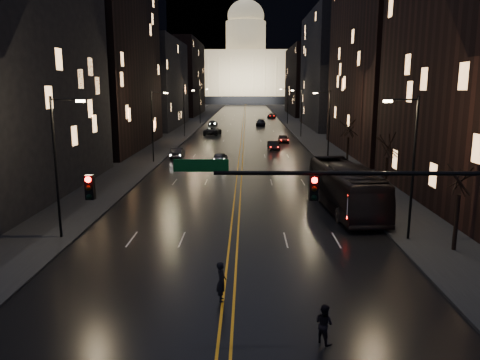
{
  "coord_description": "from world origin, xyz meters",
  "views": [
    {
      "loc": [
        0.82,
        -18.29,
        9.62
      ],
      "look_at": [
        0.39,
        10.59,
        3.77
      ],
      "focal_mm": 35.0,
      "sensor_mm": 36.0,
      "label": 1
    }
  ],
  "objects_px": {
    "oncoming_car_a": "(220,157)",
    "receding_car_a": "(274,146)",
    "traffic_signal": "(373,200)",
    "oncoming_car_b": "(178,153)",
    "pedestrian_b": "(324,324)",
    "pedestrian_a": "(221,282)",
    "bus": "(345,188)"
  },
  "relations": [
    {
      "from": "traffic_signal",
      "to": "oncoming_car_a",
      "type": "xyz_separation_m",
      "value": [
        -8.5,
        40.21,
        -4.41
      ]
    },
    {
      "from": "oncoming_car_a",
      "to": "receding_car_a",
      "type": "height_order",
      "value": "receding_car_a"
    },
    {
      "from": "traffic_signal",
      "to": "pedestrian_a",
      "type": "xyz_separation_m",
      "value": [
        -6.22,
        1.46,
        -4.17
      ]
    },
    {
      "from": "traffic_signal",
      "to": "pedestrian_a",
      "type": "bearing_deg",
      "value": 166.78
    },
    {
      "from": "traffic_signal",
      "to": "oncoming_car_a",
      "type": "distance_m",
      "value": 41.34
    },
    {
      "from": "oncoming_car_b",
      "to": "receding_car_a",
      "type": "distance_m",
      "value": 15.65
    },
    {
      "from": "traffic_signal",
      "to": "bus",
      "type": "distance_m",
      "value": 17.9
    },
    {
      "from": "receding_car_a",
      "to": "pedestrian_b",
      "type": "height_order",
      "value": "pedestrian_b"
    },
    {
      "from": "oncoming_car_b",
      "to": "pedestrian_b",
      "type": "height_order",
      "value": "pedestrian_b"
    },
    {
      "from": "oncoming_car_a",
      "to": "pedestrian_a",
      "type": "bearing_deg",
      "value": 98.12
    },
    {
      "from": "traffic_signal",
      "to": "bus",
      "type": "bearing_deg",
      "value": 81.52
    },
    {
      "from": "receding_car_a",
      "to": "oncoming_car_b",
      "type": "bearing_deg",
      "value": -153.12
    },
    {
      "from": "bus",
      "to": "receding_car_a",
      "type": "xyz_separation_m",
      "value": [
        -3.65,
        34.64,
        -1.11
      ]
    },
    {
      "from": "receding_car_a",
      "to": "pedestrian_a",
      "type": "height_order",
      "value": "pedestrian_a"
    },
    {
      "from": "traffic_signal",
      "to": "oncoming_car_b",
      "type": "distance_m",
      "value": 46.38
    },
    {
      "from": "oncoming_car_a",
      "to": "pedestrian_b",
      "type": "distance_m",
      "value": 42.69
    },
    {
      "from": "oncoming_car_b",
      "to": "traffic_signal",
      "type": "bearing_deg",
      "value": 106.91
    },
    {
      "from": "oncoming_car_a",
      "to": "receding_car_a",
      "type": "relative_size",
      "value": 0.96
    },
    {
      "from": "pedestrian_b",
      "to": "pedestrian_a",
      "type": "bearing_deg",
      "value": 9.14
    },
    {
      "from": "receding_car_a",
      "to": "bus",
      "type": "bearing_deg",
      "value": -88.59
    },
    {
      "from": "traffic_signal",
      "to": "oncoming_car_b",
      "type": "relative_size",
      "value": 3.9
    },
    {
      "from": "traffic_signal",
      "to": "oncoming_car_a",
      "type": "height_order",
      "value": "traffic_signal"
    },
    {
      "from": "traffic_signal",
      "to": "oncoming_car_b",
      "type": "height_order",
      "value": "traffic_signal"
    },
    {
      "from": "traffic_signal",
      "to": "pedestrian_b",
      "type": "height_order",
      "value": "traffic_signal"
    },
    {
      "from": "bus",
      "to": "oncoming_car_a",
      "type": "xyz_separation_m",
      "value": [
        -11.09,
        22.82,
        -1.12
      ]
    },
    {
      "from": "traffic_signal",
      "to": "oncoming_car_b",
      "type": "bearing_deg",
      "value": 108.18
    },
    {
      "from": "receding_car_a",
      "to": "pedestrian_a",
      "type": "bearing_deg",
      "value": -100.44
    },
    {
      "from": "oncoming_car_a",
      "to": "oncoming_car_b",
      "type": "distance_m",
      "value": 6.94
    },
    {
      "from": "receding_car_a",
      "to": "pedestrian_b",
      "type": "bearing_deg",
      "value": -95.76
    },
    {
      "from": "bus",
      "to": "receding_car_a",
      "type": "relative_size",
      "value": 3.08
    },
    {
      "from": "oncoming_car_a",
      "to": "receding_car_a",
      "type": "distance_m",
      "value": 13.97
    },
    {
      "from": "oncoming_car_b",
      "to": "receding_car_a",
      "type": "xyz_separation_m",
      "value": [
        13.35,
        8.17,
        -0.04
      ]
    }
  ]
}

